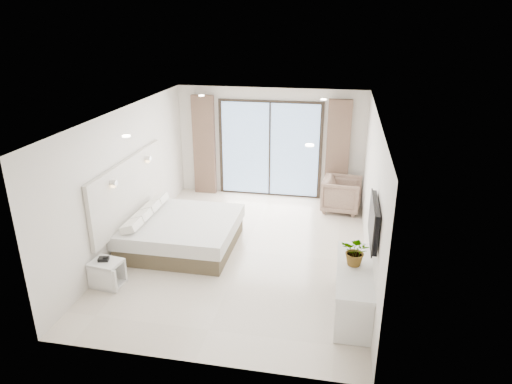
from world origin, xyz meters
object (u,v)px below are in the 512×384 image
armchair (342,193)px  console_desk (354,280)px  bed (181,232)px  nightstand (107,273)px

armchair → console_desk: bearing=-171.0°
console_desk → armchair: size_ratio=1.98×
bed → nightstand: bearing=-115.8°
nightstand → console_desk: console_desk is taller
bed → console_desk: bearing=-25.1°
bed → console_desk: 3.65m
bed → nightstand: 1.74m
nightstand → armchair: armchair is taller
bed → armchair: size_ratio=2.42×
bed → nightstand: bed is taller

